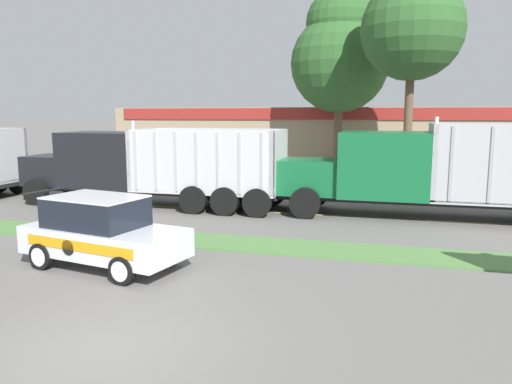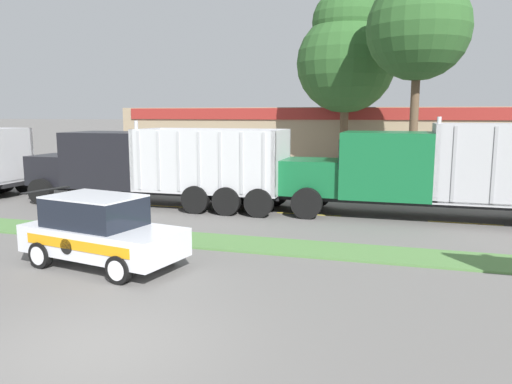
{
  "view_description": "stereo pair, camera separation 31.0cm",
  "coord_description": "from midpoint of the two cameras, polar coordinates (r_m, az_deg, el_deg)",
  "views": [
    {
      "loc": [
        4.26,
        -6.58,
        3.68
      ],
      "look_at": [
        0.4,
        7.61,
        1.38
      ],
      "focal_mm": 35.0,
      "sensor_mm": 36.0,
      "label": 1
    },
    {
      "loc": [
        4.56,
        -6.49,
        3.68
      ],
      "look_at": [
        0.4,
        7.61,
        1.38
      ],
      "focal_mm": 35.0,
      "sensor_mm": 36.0,
      "label": 2
    }
  ],
  "objects": [
    {
      "name": "ground_plane",
      "position": [
        8.7,
        -16.59,
        -16.52
      ],
      "size": [
        600.0,
        600.0,
        0.0
      ],
      "primitive_type": "plane",
      "color": "slate"
    },
    {
      "name": "grass_verge",
      "position": [
        14.34,
        -2.06,
        -5.84
      ],
      "size": [
        120.0,
        1.63,
        0.06
      ],
      "primitive_type": "cube",
      "color": "#517F42",
      "rests_on": "ground_plane"
    },
    {
      "name": "centre_line_3",
      "position": [
        23.01,
        -21.04,
        -0.88
      ],
      "size": [
        2.4,
        0.14,
        0.01
      ],
      "primitive_type": "cube",
      "color": "yellow",
      "rests_on": "ground_plane"
    },
    {
      "name": "centre_line_4",
      "position": [
        20.22,
        -8.77,
        -1.67
      ],
      "size": [
        2.4,
        0.14,
        0.01
      ],
      "primitive_type": "cube",
      "color": "yellow",
      "rests_on": "ground_plane"
    },
    {
      "name": "centre_line_5",
      "position": [
        18.6,
        6.49,
        -2.54
      ],
      "size": [
        2.4,
        0.14,
        0.01
      ],
      "primitive_type": "cube",
      "color": "yellow",
      "rests_on": "ground_plane"
    },
    {
      "name": "centre_line_6",
      "position": [
        18.48,
        23.23,
        -3.3
      ],
      "size": [
        2.4,
        0.14,
        0.01
      ],
      "primitive_type": "cube",
      "color": "yellow",
      "rests_on": "ground_plane"
    },
    {
      "name": "dump_truck_trail",
      "position": [
        21.07,
        -13.49,
        2.84
      ],
      "size": [
        10.95,
        2.73,
        3.43
      ],
      "color": "black",
      "rests_on": "ground_plane"
    },
    {
      "name": "dump_truck_far_right",
      "position": [
        18.53,
        18.1,
        2.09
      ],
      "size": [
        11.28,
        2.74,
        3.59
      ],
      "color": "black",
      "rests_on": "ground_plane"
    },
    {
      "name": "rally_car",
      "position": [
        12.69,
        -16.69,
        -4.26
      ],
      "size": [
        4.26,
        2.47,
        1.76
      ],
      "color": "silver",
      "rests_on": "ground_plane"
    },
    {
      "name": "traffic_cone",
      "position": [
        15.57,
        -20.69,
        -4.34
      ],
      "size": [
        0.39,
        0.39,
        0.55
      ],
      "color": "black",
      "rests_on": "ground_plane"
    },
    {
      "name": "store_building_backdrop",
      "position": [
        40.88,
        9.05,
        6.55
      ],
      "size": [
        30.95,
        12.1,
        4.14
      ],
      "color": "#9E896B",
      "rests_on": "ground_plane"
    },
    {
      "name": "tree_behind_left",
      "position": [
        33.27,
        10.51,
        15.3
      ],
      "size": [
        6.22,
        6.22,
        11.51
      ],
      "color": "brown",
      "rests_on": "ground_plane"
    },
    {
      "name": "tree_behind_centre",
      "position": [
        28.08,
        18.43,
        18.36
      ],
      "size": [
        5.27,
        5.27,
        11.95
      ],
      "color": "brown",
      "rests_on": "ground_plane"
    }
  ]
}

